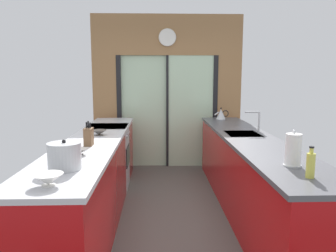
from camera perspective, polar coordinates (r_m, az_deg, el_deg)
name	(u,v)px	position (r m, az deg, el deg)	size (l,w,h in m)	color
ground_plane	(172,204)	(4.34, 0.64, -13.46)	(5.04, 7.60, 0.02)	#4C4742
back_wall_unit	(167,83)	(5.83, -0.12, 7.64)	(2.64, 0.12, 2.70)	olive
left_counter_run	(93,180)	(3.81, -13.02, -9.31)	(0.62, 3.80, 0.92)	#AD0C0F
right_counter_run	(249,175)	(4.05, 13.95, -8.28)	(0.62, 3.80, 0.92)	#AD0C0F
sink_faucet	(257,119)	(4.19, 15.31, 1.24)	(0.19, 0.02, 0.28)	#B7BABC
oven_range	(108,157)	(4.87, -10.48, -5.40)	(0.60, 0.60, 0.92)	#B7BABC
mixing_bowl_near	(48,179)	(2.27, -20.28, -8.80)	(0.20, 0.20, 0.08)	silver
mixing_bowl_mid	(79,151)	(3.06, -15.29, -4.32)	(0.15, 0.15, 0.06)	#514C47
mixing_bowl_far	(99,132)	(4.03, -12.02, -1.11)	(0.19, 0.19, 0.06)	#514C47
knife_block	(89,137)	(3.45, -13.76, -1.81)	(0.08, 0.14, 0.26)	brown
stock_pot	(65,156)	(2.61, -17.71, -5.05)	(0.26, 0.26, 0.23)	#B7BABC
kettle	(221,114)	(5.53, 9.29, 2.10)	(0.24, 0.16, 0.20)	#B7BABC
soap_bottle	(311,165)	(2.49, 23.76, -6.23)	(0.06, 0.06, 0.23)	#D1CC4C
paper_towel_roll	(293,150)	(2.75, 21.13, -4.00)	(0.14, 0.14, 0.29)	#B7BABC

